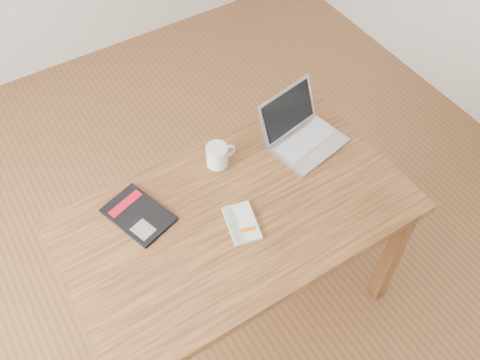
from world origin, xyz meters
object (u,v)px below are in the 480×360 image
white_guidebook (242,223)px  desk (237,226)px  laptop (301,132)px  coffee_mug (218,155)px  black_guidebook (138,215)px

white_guidebook → desk: bearing=91.3°
laptop → coffee_mug: (-0.36, 0.07, 0.01)m
black_guidebook → coffee_mug: coffee_mug is taller
white_guidebook → laptop: 0.49m
white_guidebook → coffee_mug: bearing=90.5°
black_guidebook → laptop: size_ratio=0.87×
laptop → white_guidebook: bearing=-163.0°
laptop → coffee_mug: 0.36m
white_guidebook → laptop: size_ratio=0.58×
white_guidebook → coffee_mug: 0.31m
black_guidebook → laptop: bearing=-18.3°
black_guidebook → laptop: (0.74, -0.01, 0.04)m
laptop → coffee_mug: bearing=157.8°
white_guidebook → coffee_mug: coffee_mug is taller
laptop → coffee_mug: size_ratio=2.65×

